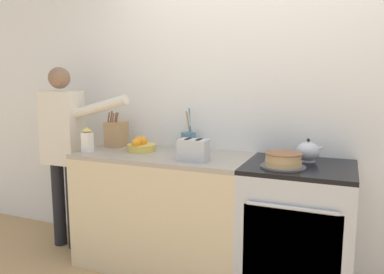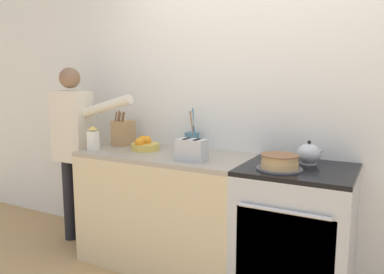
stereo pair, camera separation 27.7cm
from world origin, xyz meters
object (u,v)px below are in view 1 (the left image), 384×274
(toaster, at_px, (193,150))
(person_baker, at_px, (63,142))
(utensil_crock, at_px, (188,140))
(tea_kettle, at_px, (308,152))
(milk_carton, at_px, (87,140))
(layer_cake, at_px, (283,160))
(stove_range, at_px, (297,229))
(knife_block, at_px, (116,134))
(fruit_bowl, at_px, (141,146))

(toaster, distance_m, person_baker, 1.27)
(utensil_crock, distance_m, person_baker, 1.10)
(utensil_crock, height_order, toaster, utensil_crock)
(tea_kettle, relative_size, milk_carton, 1.00)
(layer_cake, relative_size, tea_kettle, 1.49)
(toaster, bearing_deg, stove_range, 11.37)
(stove_range, relative_size, person_baker, 0.58)
(knife_block, xyz_separation_m, person_baker, (-0.43, -0.17, -0.08))
(utensil_crock, bearing_deg, knife_block, -171.07)
(milk_carton, bearing_deg, toaster, 1.81)
(toaster, xyz_separation_m, milk_carton, (-0.90, -0.03, 0.02))
(tea_kettle, bearing_deg, milk_carton, -168.94)
(stove_range, bearing_deg, tea_kettle, 76.38)
(stove_range, relative_size, utensil_crock, 2.68)
(knife_block, bearing_deg, milk_carton, -101.85)
(fruit_bowl, bearing_deg, layer_cake, -6.95)
(knife_block, xyz_separation_m, toaster, (0.84, -0.28, -0.03))
(stove_range, height_order, fruit_bowl, fruit_bowl)
(layer_cake, relative_size, knife_block, 0.97)
(stove_range, relative_size, fruit_bowl, 3.98)
(milk_carton, bearing_deg, person_baker, 159.32)
(utensil_crock, distance_m, toaster, 0.43)
(layer_cake, distance_m, utensil_crock, 0.90)
(person_baker, bearing_deg, toaster, 7.37)
(tea_kettle, xyz_separation_m, knife_block, (-1.59, -0.01, 0.04))
(knife_block, xyz_separation_m, utensil_crock, (0.63, 0.10, -0.03))
(utensil_crock, relative_size, toaster, 1.52)
(stove_range, distance_m, knife_block, 1.66)
(stove_range, xyz_separation_m, fruit_bowl, (-1.25, 0.03, 0.50))
(knife_block, relative_size, fruit_bowl, 1.33)
(fruit_bowl, bearing_deg, tea_kettle, 5.43)
(stove_range, distance_m, utensil_crock, 1.09)
(stove_range, height_order, layer_cake, layer_cake)
(stove_range, height_order, milk_carton, milk_carton)
(knife_block, distance_m, person_baker, 0.47)
(stove_range, xyz_separation_m, utensil_crock, (-0.92, 0.24, 0.54))
(layer_cake, distance_m, fruit_bowl, 1.17)
(utensil_crock, height_order, person_baker, person_baker)
(utensil_crock, relative_size, fruit_bowl, 1.49)
(stove_range, distance_m, layer_cake, 0.53)
(toaster, relative_size, person_baker, 0.14)
(layer_cake, distance_m, knife_block, 1.48)
(stove_range, bearing_deg, layer_cake, -129.83)
(toaster, height_order, milk_carton, milk_carton)
(toaster, relative_size, milk_carton, 1.14)
(layer_cake, distance_m, tea_kettle, 0.29)
(tea_kettle, distance_m, person_baker, 2.03)
(toaster, distance_m, milk_carton, 0.90)
(tea_kettle, bearing_deg, utensil_crock, 174.92)
(stove_range, distance_m, toaster, 0.91)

